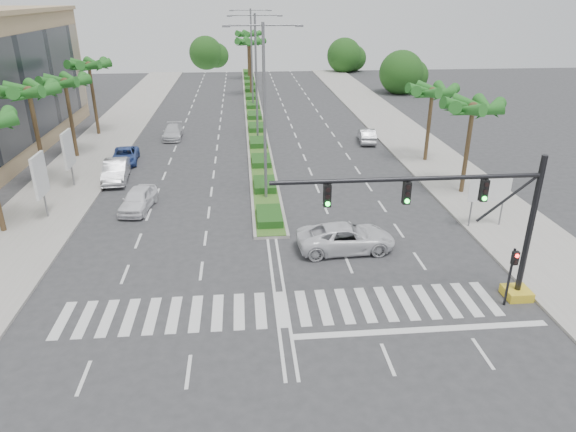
{
  "coord_description": "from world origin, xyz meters",
  "views": [
    {
      "loc": [
        -1.57,
        -20.31,
        13.64
      ],
      "look_at": [
        0.67,
        4.05,
        3.0
      ],
      "focal_mm": 32.0,
      "sensor_mm": 36.0,
      "label": 1
    }
  ],
  "objects_px": {
    "car_parked_c": "(125,156)",
    "car_parked_b": "(116,171)",
    "car_parked_a": "(138,199)",
    "car_crossing": "(346,238)",
    "car_right": "(367,135)",
    "car_parked_d": "(173,132)"
  },
  "relations": [
    {
      "from": "car_parked_a",
      "to": "car_crossing",
      "type": "distance_m",
      "value": 14.83
    },
    {
      "from": "car_crossing",
      "to": "car_right",
      "type": "height_order",
      "value": "car_crossing"
    },
    {
      "from": "car_parked_b",
      "to": "car_parked_d",
      "type": "distance_m",
      "value": 13.09
    },
    {
      "from": "car_parked_d",
      "to": "car_right",
      "type": "relative_size",
      "value": 1.07
    },
    {
      "from": "car_parked_c",
      "to": "car_parked_b",
      "type": "bearing_deg",
      "value": -91.99
    },
    {
      "from": "car_parked_b",
      "to": "car_parked_c",
      "type": "xyz_separation_m",
      "value": [
        -0.23,
        4.72,
        -0.18
      ]
    },
    {
      "from": "car_parked_a",
      "to": "car_parked_b",
      "type": "relative_size",
      "value": 0.9
    },
    {
      "from": "car_parked_d",
      "to": "car_crossing",
      "type": "distance_m",
      "value": 29.14
    },
    {
      "from": "car_parked_a",
      "to": "car_parked_d",
      "type": "relative_size",
      "value": 0.99
    },
    {
      "from": "car_right",
      "to": "car_parked_a",
      "type": "bearing_deg",
      "value": 45.56
    },
    {
      "from": "car_parked_d",
      "to": "car_right",
      "type": "bearing_deg",
      "value": -10.39
    },
    {
      "from": "car_parked_c",
      "to": "car_right",
      "type": "xyz_separation_m",
      "value": [
        22.6,
        4.7,
        0.06
      ]
    },
    {
      "from": "car_parked_c",
      "to": "car_crossing",
      "type": "relative_size",
      "value": 0.81
    },
    {
      "from": "car_parked_b",
      "to": "car_right",
      "type": "distance_m",
      "value": 24.27
    },
    {
      "from": "car_parked_a",
      "to": "car_crossing",
      "type": "height_order",
      "value": "car_crossing"
    },
    {
      "from": "car_parked_b",
      "to": "car_crossing",
      "type": "relative_size",
      "value": 0.88
    },
    {
      "from": "car_crossing",
      "to": "car_parked_b",
      "type": "bearing_deg",
      "value": 46.6
    },
    {
      "from": "car_crossing",
      "to": "car_parked_c",
      "type": "bearing_deg",
      "value": 38.44
    },
    {
      "from": "car_parked_d",
      "to": "car_right",
      "type": "xyz_separation_m",
      "value": [
        19.39,
        -3.33,
        0.04
      ]
    },
    {
      "from": "car_parked_c",
      "to": "car_parked_d",
      "type": "height_order",
      "value": "car_parked_d"
    },
    {
      "from": "car_parked_a",
      "to": "car_right",
      "type": "height_order",
      "value": "car_parked_a"
    },
    {
      "from": "car_right",
      "to": "car_parked_c",
      "type": "bearing_deg",
      "value": 18.7
    }
  ]
}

